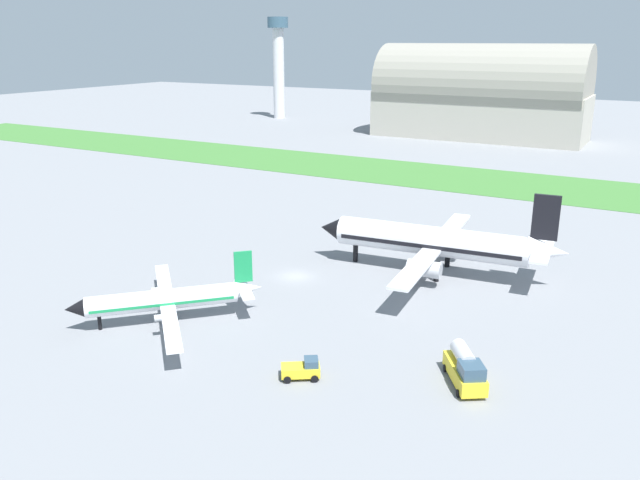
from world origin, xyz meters
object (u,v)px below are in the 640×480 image
at_px(pushback_tug_midfield, 302,369).
at_px(control_tower, 278,60).
at_px(airplane_midfield_jet, 435,242).
at_px(fuel_truck_near_gate, 465,368).
at_px(airplane_foreground_turboprop, 167,299).

distance_m(pushback_tug_midfield, control_tower, 208.01).
height_order(pushback_tug_midfield, control_tower, control_tower).
xyz_separation_m(airplane_midfield_jet, pushback_tug_midfield, (-1.07, -33.10, -3.46)).
height_order(airplane_midfield_jet, fuel_truck_near_gate, airplane_midfield_jet).
bearing_deg(fuel_truck_near_gate, airplane_midfield_jet, 171.62).
xyz_separation_m(pushback_tug_midfield, control_tower, (-113.66, 172.86, 21.63)).
xyz_separation_m(airplane_midfield_jet, airplane_foreground_turboprop, (-20.60, -29.75, -1.62)).
bearing_deg(airplane_midfield_jet, fuel_truck_near_gate, 109.71).
bearing_deg(airplane_foreground_turboprop, airplane_midfield_jet, -170.14).
bearing_deg(airplane_midfield_jet, control_tower, -55.96).
bearing_deg(fuel_truck_near_gate, airplane_foreground_turboprop, -118.23).
bearing_deg(airplane_midfield_jet, pushback_tug_midfield, 82.81).
distance_m(airplane_midfield_jet, pushback_tug_midfield, 33.30).
xyz_separation_m(airplane_foreground_turboprop, fuel_truck_near_gate, (33.10, 3.01, -1.17)).
height_order(airplane_midfield_jet, pushback_tug_midfield, airplane_midfield_jet).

